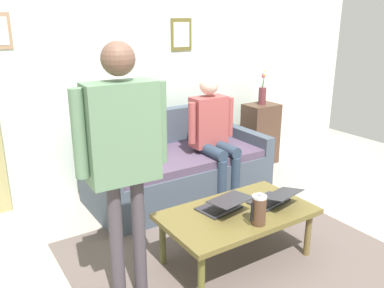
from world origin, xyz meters
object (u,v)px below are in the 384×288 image
object	(u,v)px
flower_vase	(262,92)
person_seated	(213,131)
french_press	(259,210)
coffee_table	(237,216)
side_shelf	(260,134)
couch	(176,169)
laptop_left	(273,199)
laptop_center	(223,205)
person_standing	(123,145)

from	to	relation	value
flower_vase	person_seated	bearing A→B (deg)	24.46
french_press	coffee_table	bearing A→B (deg)	-89.66
french_press	side_shelf	size ratio (longest dim) A/B	0.32
couch	french_press	bearing A→B (deg)	81.88
laptop_left	side_shelf	world-z (taller)	side_shelf
couch	laptop_center	bearing A→B (deg)	75.87
flower_vase	coffee_table	bearing A→B (deg)	43.51
french_press	flower_vase	xyz separation A→B (m)	(-1.67, -1.82, 0.40)
coffee_table	person_standing	xyz separation A→B (m)	(0.90, -0.03, 0.73)
coffee_table	person_seated	distance (m)	1.24
person_standing	flower_vase	bearing A→B (deg)	-148.85
flower_vase	person_seated	xyz separation A→B (m)	(1.14, 0.52, -0.21)
couch	person_seated	world-z (taller)	person_seated
laptop_center	flower_vase	distance (m)	2.36
person_seated	side_shelf	bearing A→B (deg)	-155.58
couch	laptop_center	world-z (taller)	couch
coffee_table	side_shelf	xyz separation A→B (m)	(-1.67, -1.58, 0.01)
coffee_table	french_press	world-z (taller)	french_press
person_seated	laptop_center	bearing A→B (deg)	58.10
side_shelf	person_seated	world-z (taller)	person_seated
laptop_center	person_seated	size ratio (longest dim) A/B	0.31
person_seated	couch	bearing A→B (deg)	-36.16
coffee_table	laptop_left	xyz separation A→B (m)	(-0.33, 0.05, 0.09)
laptop_left	flower_vase	size ratio (longest dim) A/B	0.90
french_press	side_shelf	bearing A→B (deg)	-132.53
person_standing	person_seated	distance (m)	1.80
laptop_left	laptop_center	size ratio (longest dim) A/B	0.97
laptop_left	laptop_center	bearing A→B (deg)	-16.48
french_press	laptop_center	bearing A→B (deg)	-73.81
flower_vase	laptop_center	bearing A→B (deg)	40.67
person_seated	coffee_table	bearing A→B (deg)	63.59
laptop_left	side_shelf	distance (m)	2.11
laptop_center	person_standing	distance (m)	1.03
side_shelf	laptop_left	bearing A→B (deg)	50.58
laptop_center	person_seated	distance (m)	1.20
side_shelf	french_press	bearing A→B (deg)	47.47
flower_vase	person_seated	size ratio (longest dim) A/B	0.33
laptop_left	flower_vase	distance (m)	2.17
couch	flower_vase	size ratio (longest dim) A/B	4.39
side_shelf	person_seated	distance (m)	1.29
coffee_table	french_press	size ratio (longest dim) A/B	4.67
french_press	person_seated	distance (m)	1.41
person_standing	french_press	bearing A→B (deg)	163.58
side_shelf	person_seated	xyz separation A→B (m)	(1.14, 0.52, 0.34)
flower_vase	side_shelf	bearing A→B (deg)	32.99
laptop_left	person_standing	world-z (taller)	person_standing
laptop_center	person_seated	xyz separation A→B (m)	(-0.62, -0.99, 0.26)
couch	french_press	size ratio (longest dim) A/B	7.42
laptop_center	side_shelf	size ratio (longest dim) A/B	0.50
coffee_table	laptop_left	size ratio (longest dim) A/B	3.07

